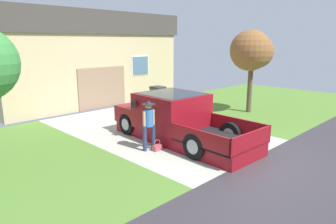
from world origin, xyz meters
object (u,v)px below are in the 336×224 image
house_with_garage (80,58)px  wheeled_trash_bin (158,96)px  handbag (157,147)px  pickup_truck (174,119)px  person_with_hat (149,121)px  neighbor_tree (253,51)px

house_with_garage → wheeled_trash_bin: 5.27m
handbag → wheeled_trash_bin: bearing=46.8°
pickup_truck → wheeled_trash_bin: (3.32, 4.40, -0.14)m
handbag → house_with_garage: 10.05m
person_with_hat → house_with_garage: size_ratio=0.15×
house_with_garage → neighbor_tree: bearing=-63.8°
house_with_garage → neighbor_tree: house_with_garage is taller
person_with_hat → neighbor_tree: size_ratio=0.41×
house_with_garage → wheeled_trash_bin: bearing=-66.5°
wheeled_trash_bin → neighbor_tree: bearing=-60.9°
person_with_hat → wheeled_trash_bin: size_ratio=1.48×
person_with_hat → neighbor_tree: 7.33m
house_with_garage → wheeled_trash_bin: (1.96, -4.51, -1.92)m
person_with_hat → neighbor_tree: neighbor_tree is taller
handbag → neighbor_tree: bearing=6.2°
pickup_truck → neighbor_tree: bearing=4.7°
handbag → person_with_hat: bearing=120.2°
handbag → wheeled_trash_bin: 6.72m
house_with_garage → wheeled_trash_bin: house_with_garage is taller
house_with_garage → wheeled_trash_bin: size_ratio=9.61×
pickup_truck → neighbor_tree: neighbor_tree is taller
handbag → neighbor_tree: neighbor_tree is taller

